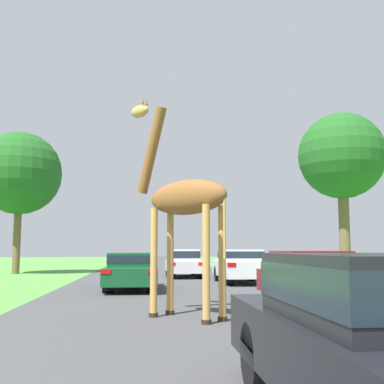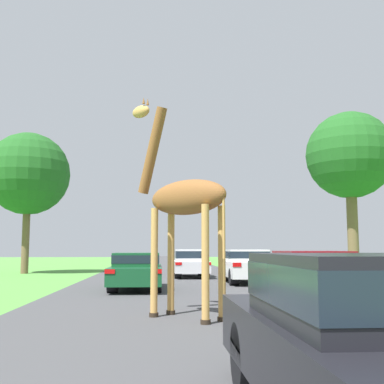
# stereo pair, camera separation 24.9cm
# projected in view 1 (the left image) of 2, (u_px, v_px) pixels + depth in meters

# --- Properties ---
(road) EXTENTS (8.27, 120.00, 0.00)m
(road) POSITION_uv_depth(u_px,v_px,m) (161.00, 272.00, 29.48)
(road) COLOR #424244
(road) RESTS_ON ground
(giraffe_near_road) EXTENTS (2.30, 2.39, 5.11)m
(giraffe_near_road) POSITION_uv_depth(u_px,v_px,m) (182.00, 202.00, 10.51)
(giraffe_near_road) COLOR tan
(giraffe_near_road) RESTS_ON ground
(car_queue_right) EXTENTS (1.71, 4.33, 1.42)m
(car_queue_right) POSITION_uv_depth(u_px,v_px,m) (183.00, 262.00, 24.88)
(car_queue_right) COLOR silver
(car_queue_right) RESTS_ON ground
(car_queue_left) EXTENTS (1.81, 4.63, 1.31)m
(car_queue_left) POSITION_uv_depth(u_px,v_px,m) (132.00, 270.00, 17.46)
(car_queue_left) COLOR #144C28
(car_queue_left) RESTS_ON ground
(car_far_ahead) EXTENTS (1.78, 4.37, 1.41)m
(car_far_ahead) POSITION_uv_depth(u_px,v_px,m) (310.00, 277.00, 12.29)
(car_far_ahead) COLOR maroon
(car_far_ahead) RESTS_ON ground
(car_verge_right) EXTENTS (1.84, 4.34, 1.42)m
(car_verge_right) POSITION_uv_depth(u_px,v_px,m) (240.00, 265.00, 20.67)
(car_verge_right) COLOR silver
(car_verge_right) RESTS_ON ground
(tree_left_edge) EXTENTS (4.91, 4.91, 9.18)m
(tree_left_edge) POSITION_uv_depth(u_px,v_px,m) (342.00, 157.00, 27.41)
(tree_left_edge) COLOR brown
(tree_left_edge) RESTS_ON ground
(tree_far_right) EXTENTS (4.93, 4.93, 8.39)m
(tree_far_right) POSITION_uv_depth(u_px,v_px,m) (20.00, 173.00, 28.58)
(tree_far_right) COLOR brown
(tree_far_right) RESTS_ON ground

